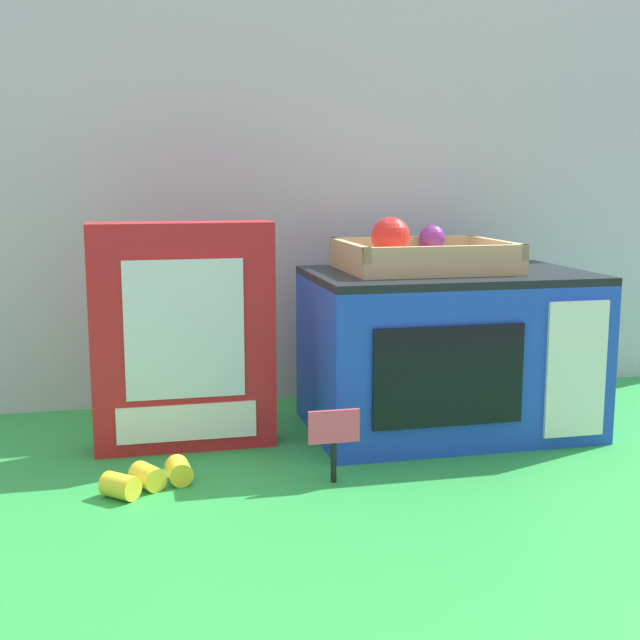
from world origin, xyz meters
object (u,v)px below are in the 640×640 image
at_px(toy_microwave, 447,351).
at_px(price_sign, 334,434).
at_px(loose_toy_banana, 149,478).
at_px(food_groups_crate, 419,256).
at_px(cookie_set_box, 183,337).

bearing_deg(toy_microwave, price_sign, -139.86).
bearing_deg(price_sign, loose_toy_banana, 173.33).
bearing_deg(loose_toy_banana, food_groups_crate, 25.09).
distance_m(toy_microwave, cookie_set_box, 0.42).
bearing_deg(cookie_set_box, price_sign, -47.54).
distance_m(food_groups_crate, cookie_set_box, 0.40).
relative_size(cookie_set_box, price_sign, 3.40).
xyz_separation_m(food_groups_crate, price_sign, (-0.20, -0.24, -0.21)).
relative_size(cookie_set_box, loose_toy_banana, 2.78).
bearing_deg(price_sign, cookie_set_box, 132.46).
xyz_separation_m(food_groups_crate, loose_toy_banana, (-0.44, -0.21, -0.26)).
xyz_separation_m(cookie_set_box, loose_toy_banana, (-0.06, -0.17, -0.15)).
bearing_deg(price_sign, toy_microwave, 40.14).
bearing_deg(cookie_set_box, toy_microwave, 0.10).
bearing_deg(food_groups_crate, loose_toy_banana, -154.91).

